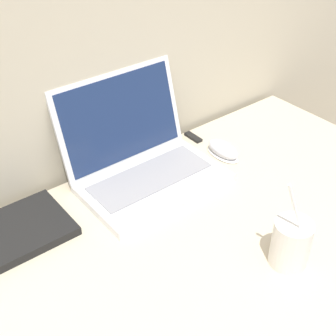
{
  "coord_description": "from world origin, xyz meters",
  "views": [
    {
      "loc": [
        -0.47,
        -0.2,
        1.43
      ],
      "look_at": [
        0.08,
        0.5,
        0.8
      ],
      "focal_mm": 50.0,
      "sensor_mm": 36.0,
      "label": 1
    }
  ],
  "objects_px": {
    "drink_cup": "(291,243)",
    "usb_stick": "(193,137)",
    "computer_mouse": "(223,150)",
    "laptop": "(141,157)"
  },
  "relations": [
    {
      "from": "usb_stick",
      "to": "computer_mouse",
      "type": "bearing_deg",
      "value": -86.46
    },
    {
      "from": "computer_mouse",
      "to": "usb_stick",
      "type": "bearing_deg",
      "value": 93.54
    },
    {
      "from": "drink_cup",
      "to": "usb_stick",
      "type": "relative_size",
      "value": 3.58
    },
    {
      "from": "laptop",
      "to": "drink_cup",
      "type": "distance_m",
      "value": 0.44
    },
    {
      "from": "drink_cup",
      "to": "usb_stick",
      "type": "distance_m",
      "value": 0.52
    },
    {
      "from": "laptop",
      "to": "usb_stick",
      "type": "bearing_deg",
      "value": 14.05
    },
    {
      "from": "laptop",
      "to": "computer_mouse",
      "type": "xyz_separation_m",
      "value": [
        0.23,
        -0.06,
        -0.04
      ]
    },
    {
      "from": "laptop",
      "to": "drink_cup",
      "type": "xyz_separation_m",
      "value": [
        0.06,
        -0.43,
        -0.0
      ]
    },
    {
      "from": "laptop",
      "to": "computer_mouse",
      "type": "bearing_deg",
      "value": -14.37
    },
    {
      "from": "drink_cup",
      "to": "usb_stick",
      "type": "bearing_deg",
      "value": 71.55
    }
  ]
}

